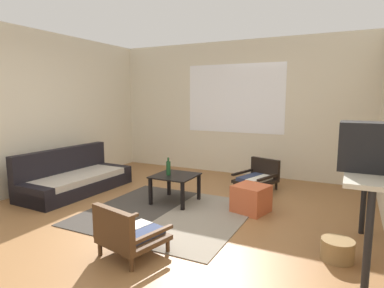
% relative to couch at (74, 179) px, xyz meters
% --- Properties ---
extents(ground_plane, '(7.80, 7.80, 0.00)m').
position_rel_couch_xyz_m(ground_plane, '(1.96, -0.53, -0.21)').
color(ground_plane, olive).
extents(far_wall_with_window, '(5.60, 0.13, 2.70)m').
position_rel_couch_xyz_m(far_wall_with_window, '(1.96, 2.53, 1.14)').
color(far_wall_with_window, beige).
rests_on(far_wall_with_window, ground).
extents(side_wall_left, '(0.12, 6.60, 2.70)m').
position_rel_couch_xyz_m(side_wall_left, '(-0.70, -0.23, 1.14)').
color(side_wall_left, beige).
rests_on(side_wall_left, ground).
extents(area_rug, '(2.11, 2.04, 0.01)m').
position_rel_couch_xyz_m(area_rug, '(1.94, -0.21, -0.21)').
color(area_rug, '#38332D').
rests_on(area_rug, ground).
extents(couch, '(0.86, 1.89, 0.72)m').
position_rel_couch_xyz_m(couch, '(0.00, 0.00, 0.00)').
color(couch, black).
rests_on(couch, ground).
extents(coffee_table, '(0.61, 0.61, 0.43)m').
position_rel_couch_xyz_m(coffee_table, '(1.81, 0.25, 0.14)').
color(coffee_table, black).
rests_on(coffee_table, ground).
extents(armchair_by_window, '(0.74, 0.78, 0.51)m').
position_rel_couch_xyz_m(armchair_by_window, '(2.74, 1.52, 0.01)').
color(armchair_by_window, black).
rests_on(armchair_by_window, ground).
extents(armchair_striped_foreground, '(0.68, 0.68, 0.54)m').
position_rel_couch_xyz_m(armchair_striped_foreground, '(2.22, -1.42, 0.03)').
color(armchair_striped_foreground, '#472D19').
rests_on(armchair_striped_foreground, ground).
extents(ottoman_orange, '(0.52, 0.52, 0.38)m').
position_rel_couch_xyz_m(ottoman_orange, '(2.95, 0.37, -0.02)').
color(ottoman_orange, '#BC5633').
rests_on(ottoman_orange, ground).
extents(console_shelf, '(0.42, 1.46, 0.92)m').
position_rel_couch_xyz_m(console_shelf, '(4.32, -0.43, 0.59)').
color(console_shelf, '#B2AD9E').
rests_on(console_shelf, ground).
extents(crt_television, '(0.54, 0.33, 0.44)m').
position_rel_couch_xyz_m(crt_television, '(4.31, -0.57, 0.93)').
color(crt_television, black).
rests_on(crt_television, console_shelf).
extents(clay_vase, '(0.19, 0.19, 0.34)m').
position_rel_couch_xyz_m(clay_vase, '(4.32, -0.07, 0.84)').
color(clay_vase, brown).
rests_on(clay_vase, console_shelf).
extents(glass_bottle, '(0.07, 0.07, 0.26)m').
position_rel_couch_xyz_m(glass_bottle, '(1.72, 0.21, 0.32)').
color(glass_bottle, '#194723').
rests_on(glass_bottle, coffee_table).
extents(wicker_basket, '(0.31, 0.31, 0.20)m').
position_rel_couch_xyz_m(wicker_basket, '(4.09, -0.57, -0.11)').
color(wicker_basket, olive).
rests_on(wicker_basket, ground).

